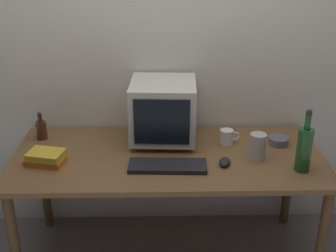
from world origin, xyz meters
The scene contains 11 objects.
back_wall centered at (0.00, 0.45, 1.25)m, with size 4.00×0.08×2.50m, color silver.
desk centered at (0.00, 0.00, 0.63)m, with size 1.76×0.79×0.71m.
crt_monitor centered at (-0.02, 0.20, 0.90)m, with size 0.40×0.41×0.37m.
keyboard centered at (-0.01, -0.15, 0.72)m, with size 0.42×0.15×0.02m, color black.
computer_mouse centered at (0.31, -0.12, 0.73)m, with size 0.06×0.10×0.04m, color black.
bottle_tall centered at (0.71, -0.19, 0.84)m, with size 0.08×0.08×0.35m.
bottle_short centered at (-0.77, 0.23, 0.77)m, with size 0.06×0.06×0.17m.
book_stack centered at (-0.67, -0.09, 0.74)m, with size 0.23×0.18×0.07m.
mug centered at (0.36, 0.14, 0.75)m, with size 0.12×0.08×0.09m.
cd_spindle centered at (0.66, 0.13, 0.73)m, with size 0.12×0.12×0.04m, color #595B66.
metal_canister centered at (0.50, -0.05, 0.78)m, with size 0.09×0.09×0.15m, color #B7B2A8.
Camera 1 is at (-0.05, -2.26, 1.88)m, focal length 47.75 mm.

